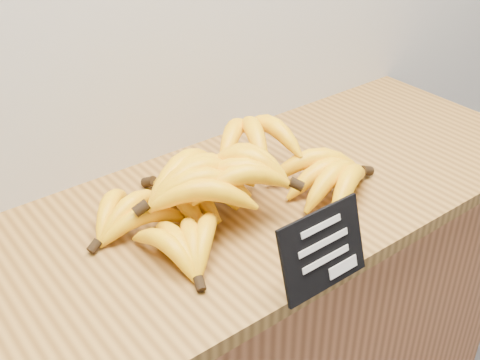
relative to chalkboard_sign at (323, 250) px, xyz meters
The scene contains 3 objects.
counter_top 0.28m from the chalkboard_sign, 90.49° to the left, with size 1.52×0.54×0.03m, color olive.
chalkboard_sign is the anchor object (origin of this frame).
banana_pile 0.26m from the chalkboard_sign, 88.55° to the left, with size 0.57×0.39×0.13m.
Camera 1 is at (-0.71, 1.98, 1.60)m, focal length 45.00 mm.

